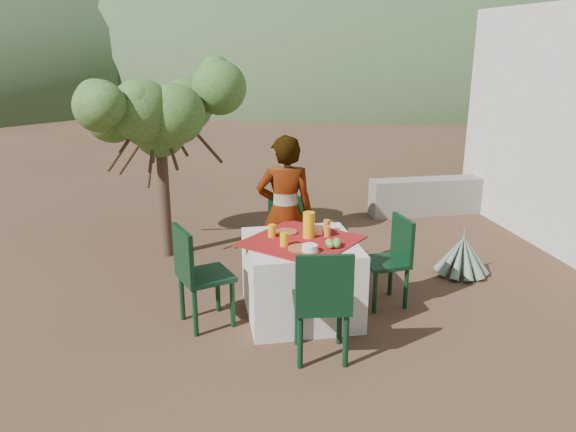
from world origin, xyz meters
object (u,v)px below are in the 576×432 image
(chair_near, at_px, (322,300))
(chair_right, at_px, (391,256))
(person, at_px, (285,212))
(agave, at_px, (462,256))
(chair_far, at_px, (286,232))
(chair_left, at_px, (197,272))
(table, at_px, (301,278))
(shrub_tree, at_px, (165,122))
(juice_pitcher, at_px, (309,225))

(chair_near, xyz_separation_m, chair_right, (0.93, 0.94, -0.05))
(chair_right, bearing_deg, person, -129.77)
(person, bearing_deg, agave, -176.16)
(chair_far, distance_m, chair_left, 1.49)
(chair_left, xyz_separation_m, chair_right, (1.91, 0.15, -0.04))
(person, bearing_deg, chair_near, 97.36)
(table, height_order, agave, table)
(shrub_tree, distance_m, juice_pitcher, 2.39)
(agave, xyz_separation_m, juice_pitcher, (-1.91, -0.57, 0.67))
(chair_far, bearing_deg, agave, 2.62)
(shrub_tree, bearing_deg, agave, -21.19)
(chair_far, bearing_deg, shrub_tree, 159.91)
(chair_left, bearing_deg, juice_pitcher, -102.28)
(chair_near, distance_m, chair_right, 1.33)
(chair_near, height_order, juice_pitcher, juice_pitcher)
(table, relative_size, person, 0.79)
(chair_near, xyz_separation_m, person, (-0.03, 1.58, 0.27))
(chair_far, bearing_deg, table, -77.92)
(table, bearing_deg, chair_right, 5.75)
(chair_right, height_order, person, person)
(shrub_tree, height_order, juice_pitcher, shrub_tree)
(table, relative_size, chair_near, 1.32)
(table, height_order, person, person)
(chair_right, height_order, juice_pitcher, juice_pitcher)
(table, height_order, chair_far, chair_far)
(chair_far, height_order, shrub_tree, shrub_tree)
(chair_right, xyz_separation_m, person, (-0.97, 0.63, 0.32))
(chair_right, relative_size, person, 0.55)
(chair_far, relative_size, chair_left, 0.91)
(agave, distance_m, juice_pitcher, 2.10)
(person, bearing_deg, shrub_tree, -37.75)
(chair_right, bearing_deg, juice_pitcher, -94.89)
(chair_far, xyz_separation_m, chair_near, (-0.03, -1.89, 0.06))
(person, distance_m, juice_pitcher, 0.67)
(table, bearing_deg, juice_pitcher, 38.60)
(agave, bearing_deg, chair_far, 168.68)
(table, relative_size, juice_pitcher, 5.25)
(chair_left, relative_size, shrub_tree, 0.47)
(agave, bearing_deg, juice_pitcher, -163.27)
(table, bearing_deg, chair_far, 88.13)
(table, xyz_separation_m, shrub_tree, (-1.25, 1.90, 1.26))
(chair_near, distance_m, chair_left, 1.27)
(table, bearing_deg, person, 92.09)
(chair_left, bearing_deg, chair_near, -147.98)
(person, height_order, agave, person)
(chair_right, distance_m, juice_pitcher, 0.93)
(person, relative_size, agave, 2.53)
(table, xyz_separation_m, chair_left, (-0.98, -0.05, 0.16))
(table, relative_size, shrub_tree, 0.63)
(chair_near, bearing_deg, shrub_tree, -58.28)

